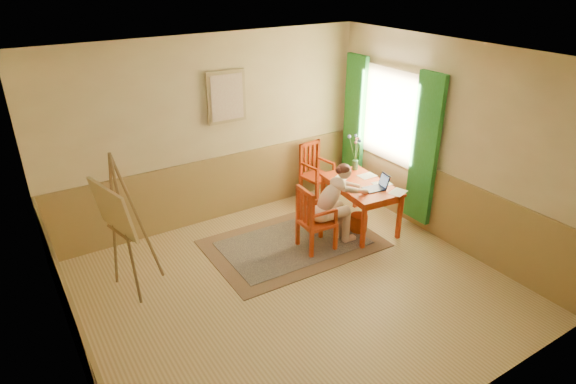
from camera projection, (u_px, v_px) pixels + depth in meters
room at (296, 187)px, 5.44m from camera, size 5.04×4.54×2.84m
wainscot at (262, 227)px, 6.43m from camera, size 5.00×4.50×1.00m
window at (388, 129)px, 7.47m from camera, size 0.12×2.01×2.20m
wall_portrait at (227, 97)px, 7.02m from camera, size 0.60×0.05×0.76m
rug at (293, 243)px, 7.00m from camera, size 2.43×1.64×0.02m
table at (361, 189)px, 7.20m from camera, size 0.83×1.26×0.72m
chair_left at (314, 219)px, 6.68m from camera, size 0.46×0.44×0.95m
chair_back at (315, 172)px, 8.13m from camera, size 0.48×0.50×0.98m
figure at (334, 202)px, 6.74m from camera, size 0.89×0.39×1.20m
laptop at (377, 186)px, 6.97m from camera, size 0.38×0.26×0.21m
papers at (371, 182)px, 7.18m from camera, size 0.71×1.10×0.00m
vase at (355, 154)px, 7.53m from camera, size 0.19×0.28×0.56m
wastebasket at (359, 223)px, 7.28m from camera, size 0.31×0.31×0.27m
easel at (117, 214)px, 5.54m from camera, size 0.68×0.81×1.82m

